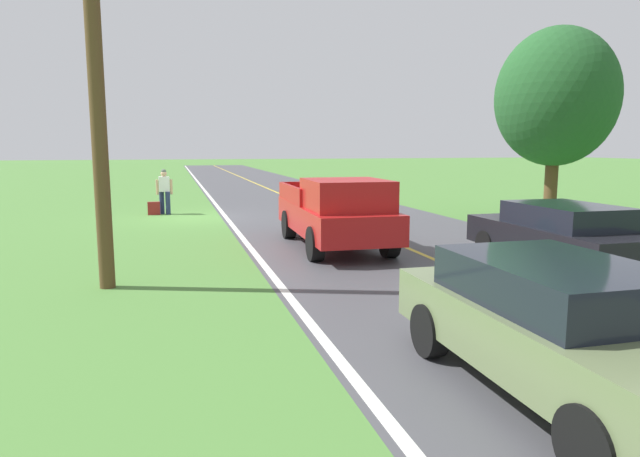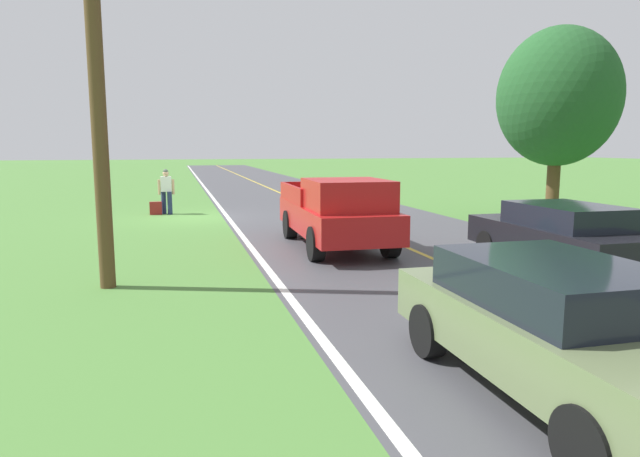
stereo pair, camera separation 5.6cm
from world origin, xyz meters
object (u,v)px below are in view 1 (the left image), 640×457
(hitchhiker_walking, at_px, (164,189))
(tree_far_side_near, at_px, (556,98))
(pickup_truck_passing, at_px, (337,211))
(sedan_mid_oncoming, at_px, (561,234))
(sedan_ahead_same_lane, at_px, (563,325))
(utility_pole_roadside, at_px, (97,92))
(suitcase_carried, at_px, (154,208))

(hitchhiker_walking, distance_m, tree_far_side_near, 14.71)
(pickup_truck_passing, distance_m, sedan_mid_oncoming, 5.29)
(sedan_ahead_same_lane, bearing_deg, sedan_mid_oncoming, -128.03)
(hitchhiker_walking, bearing_deg, sedan_mid_oncoming, 123.51)
(pickup_truck_passing, bearing_deg, sedan_ahead_same_lane, 88.85)
(hitchhiker_walking, height_order, utility_pole_roadside, utility_pole_roadside)
(suitcase_carried, relative_size, sedan_mid_oncoming, 0.11)
(tree_far_side_near, distance_m, utility_pole_roadside, 15.53)
(sedan_ahead_same_lane, relative_size, utility_pole_roadside, 0.62)
(utility_pole_roadside, bearing_deg, sedan_mid_oncoming, 174.68)
(hitchhiker_walking, relative_size, tree_far_side_near, 0.26)
(suitcase_carried, height_order, sedan_mid_oncoming, sedan_mid_oncoming)
(utility_pole_roadside, bearing_deg, suitcase_carried, -92.62)
(tree_far_side_near, bearing_deg, sedan_ahead_same_lane, 53.15)
(tree_far_side_near, height_order, utility_pole_roadside, utility_pole_roadside)
(sedan_mid_oncoming, height_order, sedan_ahead_same_lane, same)
(sedan_ahead_same_lane, bearing_deg, pickup_truck_passing, -91.15)
(sedan_ahead_same_lane, bearing_deg, utility_pole_roadside, -49.74)
(pickup_truck_passing, xyz_separation_m, tree_far_side_near, (-8.96, -3.41, 3.32))
(hitchhiker_walking, relative_size, utility_pole_roadside, 0.25)
(tree_far_side_near, distance_m, sedan_mid_oncoming, 9.36)
(suitcase_carried, height_order, sedan_ahead_same_lane, sedan_ahead_same_lane)
(sedan_ahead_same_lane, bearing_deg, suitcase_carried, -75.32)
(sedan_mid_oncoming, bearing_deg, suitcase_carried, -54.96)
(tree_far_side_near, xyz_separation_m, utility_pole_roadside, (14.23, 6.17, -0.73))
(sedan_mid_oncoming, bearing_deg, sedan_ahead_same_lane, 51.97)
(tree_far_side_near, relative_size, sedan_mid_oncoming, 1.52)
(hitchhiker_walking, bearing_deg, tree_far_side_near, 158.01)
(tree_far_side_near, relative_size, sedan_ahead_same_lane, 1.52)
(tree_far_side_near, xyz_separation_m, sedan_mid_oncoming, (5.09, 7.02, -3.53))
(sedan_mid_oncoming, distance_m, sedan_ahead_same_lane, 6.56)
(pickup_truck_passing, distance_m, sedan_ahead_same_lane, 8.78)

